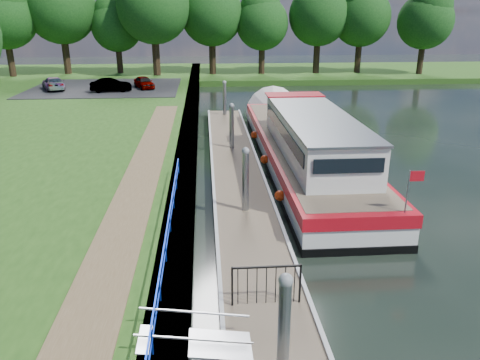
{
  "coord_description": "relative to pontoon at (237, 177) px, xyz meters",
  "views": [
    {
      "loc": [
        -1.5,
        -8.34,
        7.76
      ],
      "look_at": [
        -0.16,
        9.19,
        1.4
      ],
      "focal_mm": 35.0,
      "sensor_mm": 36.0,
      "label": 1
    }
  ],
  "objects": [
    {
      "name": "bank_edge",
      "position": [
        -2.55,
        2.0,
        0.2
      ],
      "size": [
        1.1,
        90.0,
        0.78
      ],
      "primitive_type": "cube",
      "color": "#473D2D",
      "rests_on": "ground"
    },
    {
      "name": "far_bank",
      "position": [
        12.0,
        39.0,
        0.12
      ],
      "size": [
        60.0,
        18.0,
        0.6
      ],
      "primitive_type": "cube",
      "color": "#224814",
      "rests_on": "ground"
    },
    {
      "name": "footpath",
      "position": [
        -4.4,
        -5.0,
        0.62
      ],
      "size": [
        1.6,
        40.0,
        0.05
      ],
      "primitive_type": "cube",
      "color": "brown",
      "rests_on": "riverbank"
    },
    {
      "name": "carpark",
      "position": [
        -11.0,
        25.0,
        0.62
      ],
      "size": [
        14.0,
        12.0,
        0.06
      ],
      "primitive_type": "cube",
      "color": "black",
      "rests_on": "riverbank"
    },
    {
      "name": "blue_fence",
      "position": [
        -2.75,
        -10.0,
        1.13
      ],
      "size": [
        0.04,
        18.04,
        0.72
      ],
      "color": "#0C2DBF",
      "rests_on": "riverbank"
    },
    {
      "name": "pontoon",
      "position": [
        0.0,
        0.0,
        0.0
      ],
      "size": [
        2.5,
        30.0,
        0.56
      ],
      "color": "brown",
      "rests_on": "ground"
    },
    {
      "name": "mooring_piles",
      "position": [
        0.0,
        0.0,
        1.1
      ],
      "size": [
        0.3,
        27.3,
        3.55
      ],
      "color": "gray",
      "rests_on": "ground"
    },
    {
      "name": "gangway",
      "position": [
        -1.85,
        -12.5,
        0.44
      ],
      "size": [
        2.58,
        1.0,
        0.92
      ],
      "color": "#A5A8AD",
      "rests_on": "ground"
    },
    {
      "name": "gate_panel",
      "position": [
        -0.0,
        -10.8,
        0.97
      ],
      "size": [
        1.85,
        0.05,
        1.15
      ],
      "color": "black",
      "rests_on": "ground"
    },
    {
      "name": "barge",
      "position": [
        3.6,
        2.66,
        0.9
      ],
      "size": [
        4.36,
        21.15,
        4.78
      ],
      "color": "black",
      "rests_on": "ground"
    },
    {
      "name": "horizon_trees",
      "position": [
        -1.61,
        35.68,
        7.76
      ],
      "size": [
        54.38,
        10.03,
        12.87
      ],
      "color": "#332316",
      "rests_on": "ground"
    },
    {
      "name": "car_a",
      "position": [
        -7.18,
        24.08,
        1.21
      ],
      "size": [
        2.51,
        3.56,
        1.13
      ],
      "primitive_type": "imported",
      "rotation": [
        0.0,
        0.0,
        0.4
      ],
      "color": "#999999",
      "rests_on": "carpark"
    },
    {
      "name": "car_b",
      "position": [
        -9.95,
        22.25,
        1.25
      ],
      "size": [
        3.77,
        1.71,
        1.2
      ],
      "primitive_type": "imported",
      "rotation": [
        0.0,
        0.0,
        1.69
      ],
      "color": "#999999",
      "rests_on": "carpark"
    },
    {
      "name": "car_c",
      "position": [
        -15.52,
        23.82,
        1.24
      ],
      "size": [
        3.18,
        4.38,
        1.18
      ],
      "primitive_type": "imported",
      "rotation": [
        0.0,
        0.0,
        3.57
      ],
      "color": "#999999",
      "rests_on": "carpark"
    }
  ]
}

